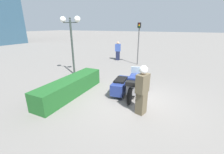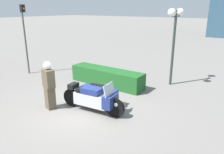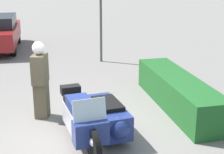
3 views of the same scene
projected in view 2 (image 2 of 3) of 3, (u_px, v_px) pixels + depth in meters
The scene contains 6 objects.
ground_plane at pixel (81, 108), 8.21m from camera, with size 160.00×160.00×0.00m, color slate.
police_motorcycle at pixel (98, 96), 8.10m from camera, with size 2.57×1.27×1.17m.
officer_rider at pixel (49, 84), 7.95m from camera, with size 0.56×0.42×1.81m.
hedge_bush_curbside at pixel (107, 77), 10.65m from camera, with size 3.81×0.86×0.79m, color #1E5623.
twin_lamp_post at pixel (175, 26), 9.94m from camera, with size 0.36×1.43×3.60m.
traffic_light_far at pixel (25, 30), 11.90m from camera, with size 0.23×0.29×3.78m.
Camera 2 is at (5.27, -5.43, 3.61)m, focal length 35.00 mm.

